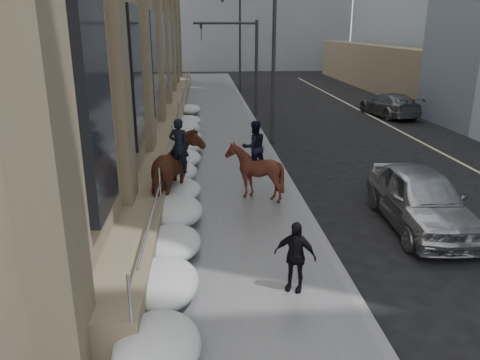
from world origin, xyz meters
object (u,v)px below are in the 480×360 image
Objects in this scene: car_silver at (421,199)px; car_grey at (389,105)px; pedestrian at (295,256)px; mounted_horse_left at (177,170)px; mounted_horse_right at (254,167)px.

car_grey is (5.93, 17.39, -0.10)m from car_silver.
car_grey is (10.26, 20.71, -0.15)m from pedestrian.
mounted_horse_left is 1.86× the size of pedestrian.
mounted_horse_left reaches higher than pedestrian.
mounted_horse_right is 5.82m from pedestrian.
pedestrian is at bearing 131.84° from mounted_horse_left.
mounted_horse_left reaches higher than car_silver.
car_silver is (7.05, -1.89, -0.45)m from mounted_horse_left.
car_grey is (12.98, 15.50, -0.56)m from mounted_horse_left.
pedestrian is at bearing 74.90° from mounted_horse_right.
mounted_horse_right is at bearing 154.71° from car_silver.
mounted_horse_right reaches higher than car_grey.
pedestrian is 0.30× the size of car_grey.
pedestrian is at bearing -139.25° from car_silver.
mounted_horse_left is 7.31m from car_silver.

